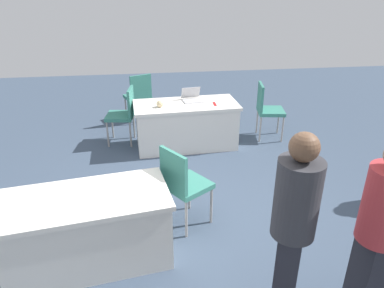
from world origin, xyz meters
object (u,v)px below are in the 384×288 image
Objects in this scene: chair_near_front at (183,182)px; chair_aisle at (267,107)px; scissors_red at (215,104)px; table_mid_left at (89,229)px; person_organiser at (380,227)px; person_attendee_standing at (294,221)px; table_foreground at (186,125)px; laptop_silver at (192,98)px; yarn_ball at (160,104)px; chair_tucked_right at (139,94)px; chair_tucked_left at (124,112)px.

chair_near_front is 2.85m from chair_aisle.
chair_aisle is at bearing 104.62° from scissors_red.
table_mid_left is 2.57m from person_organiser.
person_attendee_standing is (0.99, 3.55, 0.36)m from chair_aisle.
person_attendee_standing reaches higher than scissors_red.
table_foreground is 9.54× the size of scissors_red.
person_attendee_standing is (-0.43, 3.40, 0.55)m from table_foreground.
table_mid_left is at bearing 69.29° from person_organiser.
scissors_red is (0.62, -3.43, -0.14)m from person_organiser.
scissors_red is (-0.46, 0.09, 0.37)m from table_foreground.
laptop_silver is 3.26× the size of yarn_ball.
chair_aisle is (-2.19, 1.11, 0.02)m from chair_tucked_right.
person_organiser is 14.66× the size of yarn_ball.
chair_tucked_left is 0.60× the size of person_organiser.
person_organiser reaches higher than yarn_ball.
table_mid_left is 3.05m from scissors_red.
chair_aisle reaches higher than table_foreground.
scissors_red is at bearing 137.30° from laptop_silver.
laptop_silver is at bearing -131.36° from table_foreground.
person_attendee_standing is at bearing 97.29° from table_foreground.
chair_tucked_left is 1.02m from chair_tucked_right.
person_organiser is at bearing -73.21° from person_attendee_standing.
person_organiser is (-1.36, 1.38, 0.32)m from chair_near_front.
chair_tucked_left is at bearing 162.45° from chair_near_front.
table_foreground is at bearing 18.18° from person_organiser.
chair_tucked_right is at bearing 22.28° from person_organiser.
chair_tucked_right reaches higher than yarn_ball.
yarn_ball reaches higher than table_mid_left.
yarn_ball is (-0.35, 1.38, 0.26)m from chair_tucked_right.
chair_aisle is at bearing -134.54° from table_mid_left.
scissors_red is at bearing 169.05° from table_foreground.
chair_near_front is 1.01× the size of chair_aisle.
table_foreground is 1.77× the size of chair_aisle.
yarn_ball is (1.85, 0.27, 0.24)m from chair_aisle.
chair_near_front is at bearing -155.51° from table_mid_left.
table_foreground is at bearing -75.05° from chair_aisle.
person_organiser reaches higher than chair_tucked_right.
table_foreground is at bearing -116.09° from table_mid_left.
table_foreground is 4.82× the size of laptop_silver.
table_foreground is 1.81× the size of chair_tucked_right.
table_foreground is 1.79× the size of chair_tucked_left.
person_attendee_standing reaches higher than chair_tucked_left.
person_attendee_standing is 3.31m from scissors_red.
person_organiser is (0.35, 3.67, 0.33)m from chair_aisle.
table_mid_left is 2.86m from chair_tucked_left.
chair_near_front is 0.61× the size of person_organiser.
scissors_red is (0.97, 0.24, 0.18)m from chair_aisle.
person_attendee_standing reaches higher than chair_tucked_right.
person_attendee_standing is at bearing 104.65° from yarn_ball.
chair_tucked_left is 2.44m from chair_aisle.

